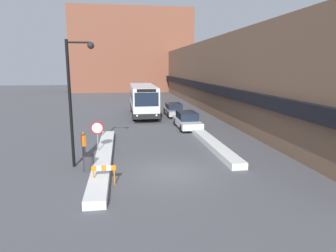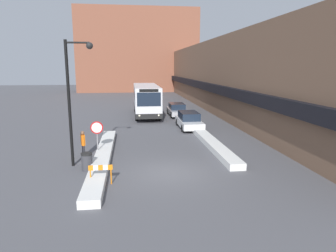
{
  "view_description": "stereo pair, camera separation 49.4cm",
  "coord_description": "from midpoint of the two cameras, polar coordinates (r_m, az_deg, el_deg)",
  "views": [
    {
      "loc": [
        -2.42,
        -14.46,
        5.37
      ],
      "look_at": [
        0.54,
        4.92,
        1.49
      ],
      "focal_mm": 32.0,
      "sensor_mm": 36.0,
      "label": 1
    },
    {
      "loc": [
        -1.93,
        -14.52,
        5.37
      ],
      "look_at": [
        0.54,
        4.92,
        1.49
      ],
      "focal_mm": 32.0,
      "sensor_mm": 36.0,
      "label": 2
    }
  ],
  "objects": [
    {
      "name": "ground_plane",
      "position": [
        15.61,
        1.24,
        -8.94
      ],
      "size": [
        160.0,
        160.0,
        0.0
      ],
      "primitive_type": "plane",
      "color": "#515156"
    },
    {
      "name": "building_row_right",
      "position": [
        40.38,
        10.43,
        9.43
      ],
      "size": [
        5.5,
        60.0,
        8.52
      ],
      "color": "brown",
      "rests_on": "ground_plane"
    },
    {
      "name": "building_backdrop_far",
      "position": [
        68.37,
        -5.55,
        14.04
      ],
      "size": [
        26.0,
        8.0,
        17.63
      ],
      "color": "brown",
      "rests_on": "ground_plane"
    },
    {
      "name": "snow_bank_left",
      "position": [
        18.05,
        -11.5,
        -5.72
      ],
      "size": [
        0.9,
        12.72,
        0.37
      ],
      "color": "silver",
      "rests_on": "ground_plane"
    },
    {
      "name": "snow_bank_right",
      "position": [
        20.67,
        9.25,
        -3.45
      ],
      "size": [
        0.9,
        9.72,
        0.39
      ],
      "color": "silver",
      "rests_on": "ground_plane"
    },
    {
      "name": "city_bus",
      "position": [
        33.37,
        -3.77,
        5.09
      ],
      "size": [
        2.6,
        10.26,
        3.38
      ],
      "color": "silver",
      "rests_on": "ground_plane"
    },
    {
      "name": "parked_car_front",
      "position": [
        26.62,
        4.54,
        1.12
      ],
      "size": [
        1.82,
        4.81,
        1.45
      ],
      "color": "silver",
      "rests_on": "ground_plane"
    },
    {
      "name": "parked_car_back",
      "position": [
        33.33,
        2.13,
        3.15
      ],
      "size": [
        1.82,
        4.65,
        1.4
      ],
      "color": "#B7B7BC",
      "rests_on": "ground_plane"
    },
    {
      "name": "stop_sign",
      "position": [
        18.49,
        -12.64,
        -0.97
      ],
      "size": [
        0.76,
        0.08,
        2.16
      ],
      "color": "gray",
      "rests_on": "ground_plane"
    },
    {
      "name": "street_lamp",
      "position": [
        16.59,
        -16.71,
        6.51
      ],
      "size": [
        1.46,
        0.36,
        6.75
      ],
      "color": "black",
      "rests_on": "ground_plane"
    },
    {
      "name": "pedestrian",
      "position": [
        18.4,
        -15.14,
        -2.96
      ],
      "size": [
        0.32,
        0.52,
        1.66
      ],
      "rotation": [
        0.0,
        0.0,
        -1.29
      ],
      "color": "#232328",
      "rests_on": "ground_plane"
    },
    {
      "name": "trash_bin",
      "position": [
        16.35,
        -14.35,
        -6.58
      ],
      "size": [
        0.59,
        0.59,
        0.95
      ],
      "color": "#38383D",
      "rests_on": "ground_plane"
    },
    {
      "name": "construction_barricade",
      "position": [
        14.23,
        -11.73,
        -8.35
      ],
      "size": [
        1.1,
        0.06,
        0.94
      ],
      "color": "orange",
      "rests_on": "ground_plane"
    }
  ]
}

